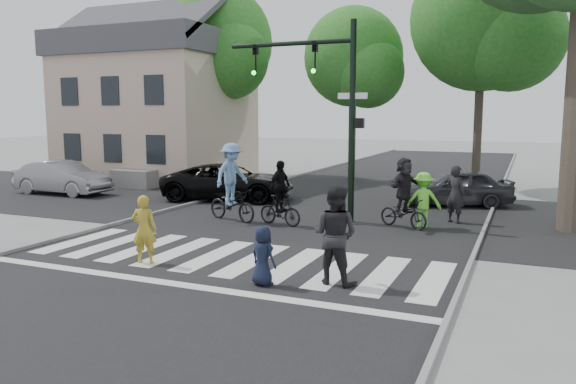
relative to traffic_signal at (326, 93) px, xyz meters
name	(u,v)px	position (x,y,z in m)	size (l,w,h in m)	color
ground	(211,269)	(-0.35, -6.20, -3.90)	(120.00, 120.00, 0.00)	gray
road_stem	(299,226)	(-0.35, -1.20, -3.90)	(10.00, 70.00, 0.01)	black
road_cross	(332,210)	(-0.35, 1.80, -3.89)	(70.00, 10.00, 0.01)	black
curb_left	(157,213)	(-5.40, -1.20, -3.85)	(0.10, 70.00, 0.10)	gray
curb_right	(480,240)	(4.70, -1.20, -3.85)	(0.10, 70.00, 0.10)	gray
crosswalk	(226,261)	(-0.35, -5.54, -3.89)	(10.00, 3.85, 0.01)	silver
traffic_signal	(326,93)	(0.00, 0.00, 0.00)	(4.45, 0.29, 6.00)	black
bg_tree_0	(145,61)	(-14.09, 9.80, 2.24)	(5.46, 5.20, 8.97)	brown
bg_tree_1	(219,47)	(-9.06, 9.28, 2.75)	(6.09, 5.80, 9.80)	brown
bg_tree_2	(357,61)	(-2.11, 10.42, 1.88)	(5.04, 4.80, 8.40)	brown
bg_tree_3	(490,24)	(3.95, 9.07, 3.04)	(6.30, 6.00, 10.20)	brown
house	(157,103)	(-11.85, 7.78, -0.10)	(8.40, 8.10, 8.82)	beige
pedestrian_woman	(144,229)	(-1.93, -6.35, -3.14)	(0.56, 0.37, 1.53)	gold
pedestrian_child	(263,256)	(1.16, -6.77, -3.32)	(0.57, 0.37, 1.16)	black
pedestrian_adult	(335,235)	(2.39, -6.11, -2.93)	(0.94, 0.73, 1.94)	black
cyclist_left	(232,187)	(-2.57, -1.24, -2.86)	(2.00, 1.38, 2.40)	black
cyclist_mid	(280,199)	(-0.94, -1.29, -3.11)	(1.53, 0.96, 1.92)	black
cyclist_right	(404,197)	(2.50, -0.22, -2.99)	(1.70, 1.56, 2.04)	black
car_suv	(228,182)	(-4.76, 2.42, -3.21)	(2.29, 4.97, 1.38)	black
car_silver	(62,178)	(-11.75, 1.08, -3.22)	(1.44, 4.14, 1.36)	gray
car_grey	(456,187)	(3.40, 4.43, -3.24)	(1.57, 3.90, 1.33)	#36373C
bystander_hivis	(423,200)	(2.99, 0.10, -3.10)	(1.04, 0.60, 1.61)	#79FF42
bystander_dark	(455,194)	(3.77, 1.12, -3.02)	(0.64, 0.42, 1.76)	black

